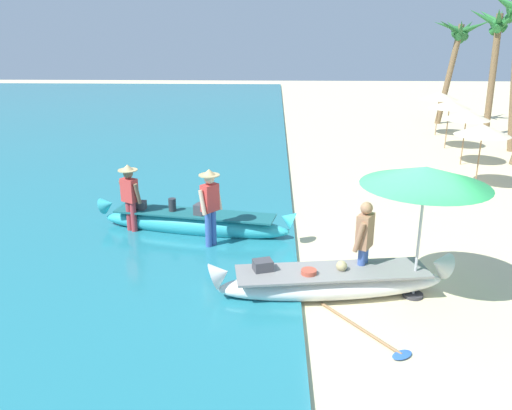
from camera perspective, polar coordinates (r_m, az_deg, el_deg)
name	(u,v)px	position (r m, az deg, el deg)	size (l,w,h in m)	color
ground_plane	(379,293)	(9.88, 13.34, -9.34)	(80.00, 80.00, 0.00)	beige
boat_white_foreground	(331,282)	(9.46, 8.22, -8.34)	(4.41, 1.36, 0.82)	white
boat_cyan_midground	(194,223)	(12.10, -6.80, -1.94)	(4.73, 1.48, 0.86)	#33B2BC
person_vendor_hatted	(210,204)	(11.04, -5.06, 0.13)	(0.50, 0.55, 1.81)	#3D5BA8
person_tourist_customer	(364,241)	(9.55, 11.76, -3.87)	(0.45, 0.58, 1.69)	#3D5BA8
person_vendor_assistant	(130,195)	(12.20, -13.67, 1.10)	(0.57, 0.46, 1.68)	#B2383D
patio_umbrella_large	(426,177)	(9.09, 18.10, 2.94)	(2.16, 2.16, 2.41)	#B7B7BC
parasol_row_0	(483,130)	(16.72, 23.59, 7.54)	(1.60, 1.60, 1.91)	#8E6B47
parasol_row_1	(467,115)	(19.45, 22.09, 9.12)	(1.60, 1.60, 1.91)	#8E6B47
parasol_row_2	(450,104)	(22.00, 20.46, 10.30)	(1.60, 1.60, 1.91)	#8E6B47
parasol_row_3	(439,96)	(24.69, 19.46, 11.22)	(1.60, 1.60, 1.91)	#8E6B47
palm_tree_leaning_seaward	(459,38)	(27.89, 21.33, 16.68)	(2.64, 2.50, 5.07)	brown
palm_tree_far_behind	(498,33)	(25.20, 24.95, 16.74)	(2.47, 2.79, 5.47)	brown
paddle	(372,335)	(8.56, 12.57, -13.78)	(1.27, 1.66, 0.05)	#8E6B47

